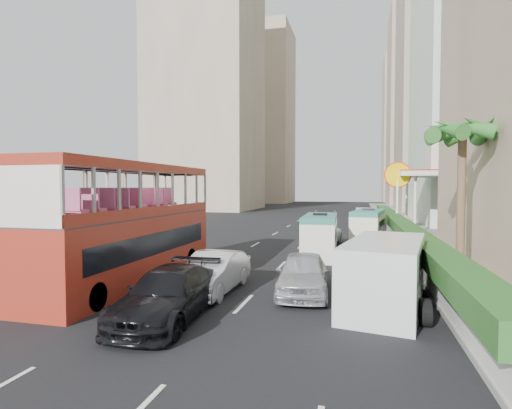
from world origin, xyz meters
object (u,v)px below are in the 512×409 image
(panel_van_far, at_px, (367,219))
(palm_tree, at_px, (461,203))
(car_silver_lane_b, at_px, (303,294))
(car_black, at_px, (168,319))
(shell_station, at_px, (435,202))
(panel_van_near, at_px, (385,273))
(minibus_far, at_px, (369,227))
(van_asset, at_px, (322,245))
(car_silver_lane_a, at_px, (214,292))
(double_decker_bus, at_px, (131,223))
(minibus_near, at_px, (320,236))

(panel_van_far, height_order, palm_tree, palm_tree)
(car_silver_lane_b, distance_m, panel_van_far, 24.73)
(car_black, distance_m, palm_tree, 13.32)
(palm_tree, bearing_deg, shell_station, 83.40)
(car_black, distance_m, panel_van_far, 29.20)
(panel_van_near, bearing_deg, minibus_far, 100.98)
(palm_tree, bearing_deg, car_black, -140.96)
(panel_van_far, height_order, shell_station, shell_station)
(van_asset, xyz_separation_m, panel_van_far, (3.22, 11.48, 1.00))
(panel_van_near, bearing_deg, car_silver_lane_a, -171.70)
(van_asset, distance_m, panel_van_far, 11.97)
(double_decker_bus, height_order, panel_van_far, double_decker_bus)
(double_decker_bus, bearing_deg, van_asset, 61.41)
(car_silver_lane_a, distance_m, car_black, 3.31)
(van_asset, height_order, shell_station, shell_station)
(minibus_near, xyz_separation_m, minibus_far, (2.89, 5.80, 0.00))
(minibus_near, height_order, shell_station, shell_station)
(minibus_far, height_order, panel_van_far, minibus_far)
(car_silver_lane_a, distance_m, panel_van_near, 6.39)
(double_decker_bus, relative_size, minibus_far, 2.01)
(van_asset, xyz_separation_m, panel_van_near, (3.32, -13.90, 1.13))
(minibus_near, bearing_deg, panel_van_near, -73.63)
(car_silver_lane_a, relative_size, minibus_far, 0.85)
(van_asset, bearing_deg, shell_station, 52.24)
(car_black, distance_m, shell_station, 29.86)
(car_black, relative_size, minibus_far, 0.97)
(minibus_far, bearing_deg, panel_van_far, 98.32)
(van_asset, relative_size, minibus_far, 0.90)
(double_decker_bus, bearing_deg, shell_station, 55.18)
(car_silver_lane_a, distance_m, panel_van_far, 25.93)
(double_decker_bus, distance_m, car_black, 6.14)
(double_decker_bus, height_order, car_silver_lane_b, double_decker_bus)
(minibus_far, distance_m, panel_van_near, 15.22)
(car_black, relative_size, panel_van_far, 1.06)
(minibus_near, xyz_separation_m, panel_van_near, (3.06, -9.43, -0.08))
(van_asset, xyz_separation_m, minibus_far, (3.15, 1.32, 1.22))
(car_black, xyz_separation_m, shell_station, (12.20, 27.11, 2.75))
(van_asset, relative_size, panel_van_far, 0.98)
(car_silver_lane_a, bearing_deg, car_silver_lane_b, 11.48)
(minibus_near, relative_size, palm_tree, 0.85)
(panel_van_far, bearing_deg, palm_tree, -80.28)
(minibus_near, xyz_separation_m, shell_station, (8.73, 14.61, 1.54))
(car_silver_lane_a, distance_m, car_silver_lane_b, 3.43)
(car_silver_lane_b, bearing_deg, car_black, -137.72)
(car_black, relative_size, minibus_near, 0.97)
(minibus_near, height_order, palm_tree, palm_tree)
(palm_tree, bearing_deg, panel_van_near, -124.57)
(minibus_near, bearing_deg, panel_van_far, 77.92)
(double_decker_bus, distance_m, car_silver_lane_b, 7.84)
(double_decker_bus, xyz_separation_m, palm_tree, (13.80, 4.00, 0.85))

